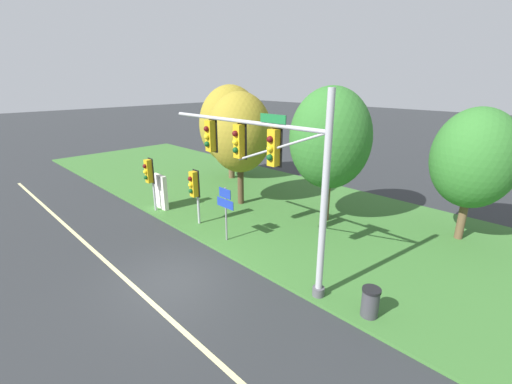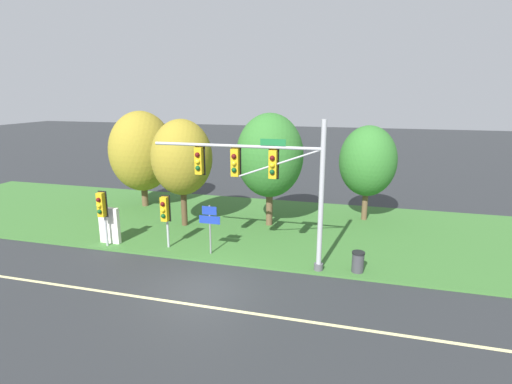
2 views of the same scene
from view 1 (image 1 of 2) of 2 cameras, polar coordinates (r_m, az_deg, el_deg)
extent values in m
plane|color=#282B2D|center=(13.20, -13.93, -13.88)|extent=(160.00, 160.00, 0.00)
cube|color=beige|center=(12.75, -18.71, -15.58)|extent=(36.00, 0.16, 0.01)
cube|color=#386B2D|center=(18.17, 8.88, -4.10)|extent=(48.00, 11.50, 0.10)
cylinder|color=#9EA0A5|center=(10.50, 11.32, -1.59)|extent=(0.22, 0.22, 6.60)
cylinder|color=#4C4C51|center=(11.93, 10.35, -15.97)|extent=(0.40, 0.40, 0.30)
cylinder|color=#9EA0A5|center=(12.50, -2.90, 11.73)|extent=(7.65, 0.14, 0.14)
cylinder|color=#9EA0A5|center=(11.27, 3.69, 7.39)|extent=(3.85, 0.08, 1.48)
cube|color=gold|center=(11.41, 2.94, 7.38)|extent=(0.34, 0.28, 1.22)
cube|color=black|center=(11.52, 3.48, 7.48)|extent=(0.46, 0.04, 1.34)
sphere|color=#4C0C0C|center=(11.23, 2.34, 8.77)|extent=(0.22, 0.22, 0.22)
sphere|color=yellow|center=(11.28, 2.32, 7.27)|extent=(0.22, 0.22, 0.22)
sphere|color=#0C4219|center=(11.34, 2.30, 5.78)|extent=(0.22, 0.22, 0.22)
cube|color=gold|center=(12.61, -2.85, 8.44)|extent=(0.34, 0.28, 1.22)
cube|color=black|center=(12.71, -2.31, 8.53)|extent=(0.46, 0.04, 1.34)
sphere|color=#4C0C0C|center=(12.44, -3.49, 9.69)|extent=(0.22, 0.22, 0.22)
sphere|color=yellow|center=(12.49, -3.47, 8.33)|extent=(0.22, 0.22, 0.22)
sphere|color=#0C4219|center=(12.55, -3.44, 6.98)|extent=(0.22, 0.22, 0.22)
cube|color=gold|center=(13.92, -7.61, 9.24)|extent=(0.34, 0.28, 1.22)
cube|color=black|center=(14.01, -7.09, 9.32)|extent=(0.46, 0.04, 1.34)
sphere|color=#4C0C0C|center=(13.77, -8.27, 10.37)|extent=(0.22, 0.22, 0.22)
sphere|color=yellow|center=(13.81, -8.21, 9.14)|extent=(0.22, 0.22, 0.22)
sphere|color=#0C4219|center=(13.86, -8.15, 7.92)|extent=(0.22, 0.22, 0.22)
cube|color=#196B33|center=(11.23, 2.84, 12.11)|extent=(1.10, 0.04, 0.28)
cylinder|color=#9EA0A5|center=(16.82, -9.65, -1.02)|extent=(0.12, 0.12, 2.63)
cube|color=gold|center=(16.48, -10.35, 1.30)|extent=(0.34, 0.28, 1.22)
cube|color=black|center=(16.57, -9.90, 1.42)|extent=(0.46, 0.04, 1.34)
sphere|color=#4C0C0C|center=(16.30, -10.93, 2.18)|extent=(0.22, 0.22, 0.22)
sphere|color=yellow|center=(16.39, -10.87, 1.17)|extent=(0.22, 0.22, 0.22)
sphere|color=#0C4219|center=(16.48, -10.80, 0.17)|extent=(0.22, 0.22, 0.22)
cylinder|color=#9EA0A5|center=(19.04, -16.71, 1.01)|extent=(0.12, 0.12, 2.80)
cube|color=gold|center=(18.73, -17.48, 3.33)|extent=(0.34, 0.28, 1.22)
cube|color=black|center=(18.80, -17.05, 3.42)|extent=(0.46, 0.04, 1.34)
sphere|color=#4C0C0C|center=(18.58, -18.05, 4.11)|extent=(0.22, 0.22, 0.22)
sphere|color=yellow|center=(18.65, -17.96, 3.22)|extent=(0.22, 0.22, 0.22)
sphere|color=#0C4219|center=(18.73, -17.87, 2.33)|extent=(0.22, 0.22, 0.22)
cylinder|color=slate|center=(14.95, -5.02, -3.71)|extent=(0.08, 0.08, 2.45)
cube|color=#193399|center=(14.59, -5.21, -0.21)|extent=(0.73, 0.03, 0.41)
cube|color=#193399|center=(14.75, -5.16, -1.91)|extent=(1.06, 0.03, 0.38)
cylinder|color=brown|center=(24.60, -4.13, 5.35)|extent=(0.43, 0.43, 2.62)
ellipsoid|color=olive|center=(24.17, -4.27, 11.11)|extent=(4.30, 4.30, 5.37)
cylinder|color=#4C3823|center=(19.30, -2.59, 2.48)|extent=(0.35, 0.35, 3.10)
ellipsoid|color=olive|center=(18.77, -2.70, 9.85)|extent=(3.48, 3.48, 4.35)
cylinder|color=brown|center=(17.28, 11.67, 0.18)|extent=(0.38, 0.38, 3.09)
ellipsoid|color=#2D6B28|center=(16.67, 12.24, 8.72)|extent=(3.85, 3.85, 4.81)
cylinder|color=brown|center=(17.56, 31.31, -2.54)|extent=(0.34, 0.34, 2.72)
ellipsoid|color=#2D6B28|center=(16.99, 32.58, 4.73)|extent=(3.40, 3.40, 4.24)
cube|color=silver|center=(19.43, -15.64, 0.06)|extent=(1.10, 0.24, 1.90)
cube|color=#4C4C51|center=(20.05, -15.98, -2.13)|extent=(0.10, 0.20, 0.10)
cube|color=#4C4C51|center=(19.39, -14.83, -2.73)|extent=(0.10, 0.20, 0.10)
cylinder|color=#38383D|center=(11.30, 18.48, -17.19)|extent=(0.52, 0.52, 0.85)
cylinder|color=black|center=(11.04, 18.73, -15.21)|extent=(0.56, 0.56, 0.08)
camera|label=2|loc=(9.12, -110.18, -0.99)|focal=28.00mm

